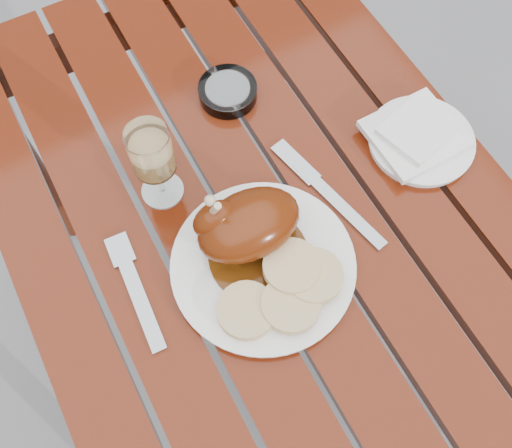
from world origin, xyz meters
The scene contains 11 objects.
ground centered at (0.00, 0.00, 0.00)m, with size 60.00×60.00×0.00m, color slate.
table centered at (0.00, 0.00, 0.38)m, with size 0.80×1.20×0.75m, color maroon.
dinner_plate centered at (-0.05, -0.09, 0.76)m, with size 0.29×0.29×0.02m, color white.
roast_duck centered at (-0.05, -0.04, 0.81)m, with size 0.17×0.17×0.12m.
bread_dumplings centered at (-0.04, -0.15, 0.78)m, with size 0.20×0.14×0.03m.
wine_glass centered at (-0.13, 0.11, 0.83)m, with size 0.07×0.07×0.17m, color #DBB063.
side_plate centered at (0.31, -0.02, 0.76)m, with size 0.18×0.18×0.01m, color white.
napkin centered at (0.30, -0.01, 0.77)m, with size 0.15×0.14×0.01m, color white.
ashtray centered at (0.06, 0.23, 0.76)m, with size 0.11×0.11×0.03m, color #B2B7BC.
fork centered at (-0.24, -0.04, 0.75)m, with size 0.02×0.19×0.01m, color gray.
knife centered at (0.12, -0.05, 0.75)m, with size 0.02×0.22×0.01m, color gray.
Camera 1 is at (-0.21, -0.37, 1.59)m, focal length 40.00 mm.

